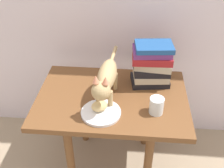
# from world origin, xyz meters

# --- Properties ---
(ground_plane) EXTENTS (6.00, 6.00, 0.00)m
(ground_plane) POSITION_xyz_m (0.00, 0.00, 0.00)
(ground_plane) COLOR gray
(side_table) EXTENTS (0.79, 0.55, 0.56)m
(side_table) POSITION_xyz_m (0.00, 0.00, 0.47)
(side_table) COLOR brown
(side_table) RESTS_ON ground
(plate) EXTENTS (0.20, 0.20, 0.01)m
(plate) POSITION_xyz_m (-0.04, -0.14, 0.56)
(plate) COLOR white
(plate) RESTS_ON side_table
(bread_roll) EXTENTS (0.10, 0.09, 0.05)m
(bread_roll) POSITION_xyz_m (-0.05, -0.13, 0.59)
(bread_roll) COLOR #E0BC7A
(bread_roll) RESTS_ON plate
(cat) EXTENTS (0.11, 0.48, 0.23)m
(cat) POSITION_xyz_m (-0.03, -0.03, 0.69)
(cat) COLOR tan
(cat) RESTS_ON side_table
(book_stack) EXTENTS (0.22, 0.17, 0.25)m
(book_stack) POSITION_xyz_m (0.20, 0.14, 0.68)
(book_stack) COLOR black
(book_stack) RESTS_ON side_table
(candle_jar) EXTENTS (0.07, 0.07, 0.08)m
(candle_jar) POSITION_xyz_m (0.22, -0.11, 0.59)
(candle_jar) COLOR silver
(candle_jar) RESTS_ON side_table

